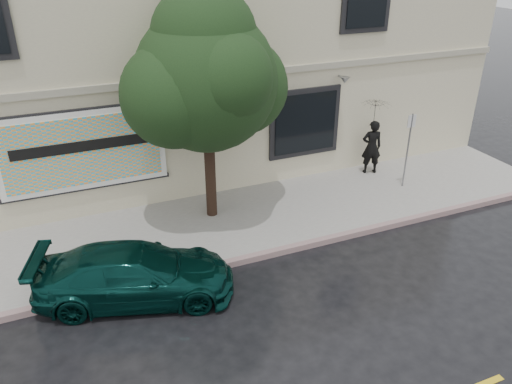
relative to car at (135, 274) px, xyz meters
name	(u,v)px	position (x,y,z in m)	size (l,w,h in m)	color
ground	(276,298)	(2.72, -1.20, -0.60)	(90.00, 90.00, 0.00)	black
sidewalk	(225,224)	(2.72, 2.05, -0.52)	(20.00, 3.50, 0.15)	#9F9D96
curb	(250,258)	(2.72, 0.30, -0.52)	(20.00, 0.18, 0.16)	gray
building	(164,53)	(2.72, 7.80, 2.90)	(20.00, 8.12, 7.00)	#BCB297
billboard	(83,151)	(-0.48, 3.72, 1.45)	(4.30, 0.16, 2.20)	white
car	(135,274)	(0.00, 0.00, 0.00)	(1.81, 4.11, 1.20)	#072C28
pedestrian	(372,147)	(8.07, 3.24, 0.42)	(0.64, 0.42, 1.74)	black
umbrella	(376,109)	(8.07, 3.24, 1.66)	(0.99, 0.99, 0.73)	black
street_tree	(206,81)	(2.54, 2.58, 3.23)	(3.48, 3.48, 5.43)	black
sign_pole	(409,143)	(8.45, 2.00, 0.95)	(0.28, 0.05, 2.29)	gray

